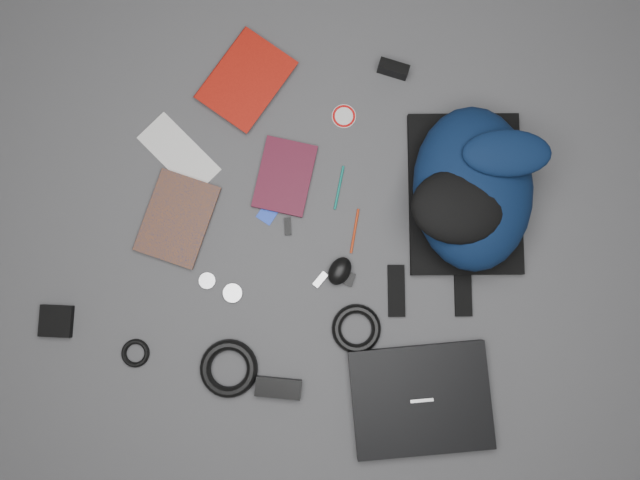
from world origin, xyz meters
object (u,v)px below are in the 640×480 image
(backpack, at_px, (473,188))
(pouch, at_px, (56,321))
(dvd_case, at_px, (285,177))
(textbook_red, at_px, (219,62))
(comic_book, at_px, (148,209))
(compact_camera, at_px, (393,69))
(power_brick, at_px, (278,388))
(mouse, at_px, (340,271))
(laptop, at_px, (421,399))

(backpack, bearing_deg, pouch, -163.07)
(dvd_case, bearing_deg, textbook_red, 131.99)
(comic_book, bearing_deg, compact_camera, 48.56)
(dvd_case, bearing_deg, power_brick, -79.07)
(textbook_red, relative_size, mouse, 3.06)
(backpack, relative_size, textbook_red, 1.95)
(laptop, xyz_separation_m, compact_camera, (-0.40, 0.86, 0.01))
(compact_camera, height_order, power_brick, compact_camera)
(laptop, bearing_deg, backpack, 71.74)
(backpack, relative_size, power_brick, 3.97)
(dvd_case, height_order, pouch, pouch)
(pouch, bearing_deg, laptop, 8.73)
(dvd_case, relative_size, power_brick, 1.66)
(textbook_red, height_order, pouch, textbook_red)
(backpack, height_order, pouch, backpack)
(comic_book, height_order, pouch, pouch)
(compact_camera, bearing_deg, laptop, -68.53)
(laptop, bearing_deg, comic_book, 140.30)
(dvd_case, relative_size, compact_camera, 2.40)
(backpack, height_order, power_brick, backpack)
(power_brick, bearing_deg, textbook_red, 106.11)
(backpack, distance_m, power_brick, 0.77)
(backpack, xyz_separation_m, laptop, (0.08, -0.59, -0.09))
(textbook_red, xyz_separation_m, pouch, (-0.16, -0.86, -0.00))
(textbook_red, distance_m, power_brick, 0.95)
(compact_camera, bearing_deg, mouse, -87.61)
(comic_book, bearing_deg, pouch, -109.32)
(backpack, height_order, textbook_red, backpack)
(backpack, relative_size, compact_camera, 5.73)
(dvd_case, distance_m, power_brick, 0.60)
(comic_book, height_order, dvd_case, comic_book)
(textbook_red, distance_m, pouch, 0.88)
(dvd_case, bearing_deg, laptop, -46.45)
(comic_book, distance_m, mouse, 0.58)
(laptop, height_order, comic_book, laptop)
(backpack, relative_size, dvd_case, 2.39)
(textbook_red, bearing_deg, compact_camera, 32.31)
(laptop, distance_m, mouse, 0.42)
(compact_camera, bearing_deg, pouch, -125.38)
(dvd_case, relative_size, pouch, 2.36)
(dvd_case, height_order, power_brick, power_brick)
(backpack, xyz_separation_m, textbook_red, (-0.80, 0.11, -0.09))
(textbook_red, bearing_deg, mouse, -25.07)
(pouch, bearing_deg, mouse, 30.60)
(dvd_case, bearing_deg, pouch, -134.90)
(laptop, relative_size, pouch, 4.25)
(comic_book, bearing_deg, dvd_case, 32.07)
(comic_book, relative_size, dvd_case, 1.18)
(mouse, bearing_deg, comic_book, -168.34)
(dvd_case, xyz_separation_m, mouse, (0.24, -0.20, 0.01))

